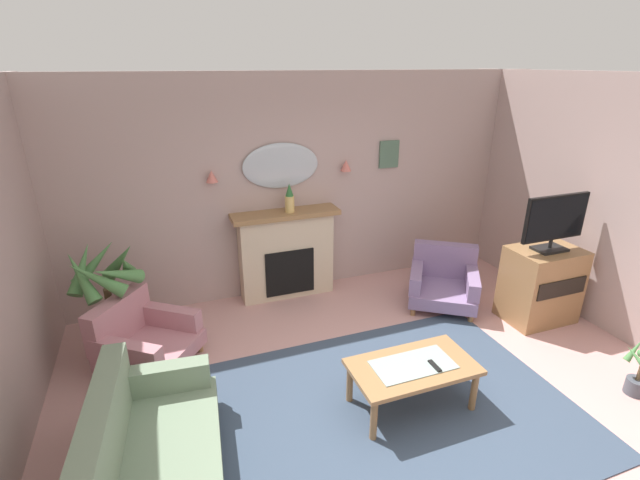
# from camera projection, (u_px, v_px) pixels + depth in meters

# --- Properties ---
(floor) EXTENTS (6.88, 6.53, 0.10)m
(floor) POSITION_uv_depth(u_px,v_px,m) (402.00, 429.00, 3.87)
(floor) COLOR #C6938E
(floor) RESTS_ON ground
(wall_back) EXTENTS (6.88, 0.10, 2.81)m
(wall_back) POSITION_uv_depth(u_px,v_px,m) (299.00, 187.00, 5.78)
(wall_back) COLOR #B29993
(wall_back) RESTS_ON ground
(patterned_rug) EXTENTS (3.20, 2.40, 0.01)m
(patterned_rug) POSITION_uv_depth(u_px,v_px,m) (391.00, 409.00, 4.02)
(patterned_rug) COLOR #38475B
(patterned_rug) RESTS_ON ground
(fireplace) EXTENTS (1.36, 0.36, 1.16)m
(fireplace) POSITION_uv_depth(u_px,v_px,m) (287.00, 255.00, 5.81)
(fireplace) COLOR beige
(fireplace) RESTS_ON ground
(mantel_vase_centre) EXTENTS (0.12, 0.12, 0.37)m
(mantel_vase_centre) POSITION_uv_depth(u_px,v_px,m) (290.00, 199.00, 5.53)
(mantel_vase_centre) COLOR tan
(mantel_vase_centre) RESTS_ON fireplace
(wall_mirror) EXTENTS (0.96, 0.06, 0.56)m
(wall_mirror) POSITION_uv_depth(u_px,v_px,m) (281.00, 166.00, 5.52)
(wall_mirror) COLOR #B2BCC6
(wall_sconce_left) EXTENTS (0.14, 0.14, 0.14)m
(wall_sconce_left) POSITION_uv_depth(u_px,v_px,m) (212.00, 176.00, 5.22)
(wall_sconce_left) COLOR #D17066
(wall_sconce_right) EXTENTS (0.14, 0.14, 0.14)m
(wall_sconce_right) POSITION_uv_depth(u_px,v_px,m) (346.00, 165.00, 5.77)
(wall_sconce_right) COLOR #D17066
(framed_picture) EXTENTS (0.28, 0.03, 0.36)m
(framed_picture) POSITION_uv_depth(u_px,v_px,m) (389.00, 154.00, 6.00)
(framed_picture) COLOR #4C6B56
(coffee_table) EXTENTS (1.10, 0.60, 0.45)m
(coffee_table) POSITION_uv_depth(u_px,v_px,m) (413.00, 370.00, 3.93)
(coffee_table) COLOR olive
(coffee_table) RESTS_ON ground
(tv_remote) EXTENTS (0.04, 0.16, 0.02)m
(tv_remote) POSITION_uv_depth(u_px,v_px,m) (435.00, 366.00, 3.88)
(tv_remote) COLOR black
(tv_remote) RESTS_ON coffee_table
(floral_couch) EXTENTS (1.02, 1.78, 0.76)m
(floral_couch) POSITION_uv_depth(u_px,v_px,m) (143.00, 461.00, 3.11)
(floral_couch) COLOR gray
(floral_couch) RESTS_ON ground
(armchair_near_fireplace) EXTENTS (1.14, 1.13, 0.71)m
(armchair_near_fireplace) POSITION_uv_depth(u_px,v_px,m) (142.00, 338.00, 4.53)
(armchair_near_fireplace) COLOR #B77A84
(armchair_near_fireplace) RESTS_ON ground
(armchair_beside_couch) EXTENTS (1.12, 1.13, 0.71)m
(armchair_beside_couch) POSITION_uv_depth(u_px,v_px,m) (443.00, 280.00, 5.73)
(armchair_beside_couch) COLOR gray
(armchair_beside_couch) RESTS_ON ground
(tv_cabinet) EXTENTS (0.80, 0.57, 0.90)m
(tv_cabinet) POSITION_uv_depth(u_px,v_px,m) (541.00, 284.00, 5.30)
(tv_cabinet) COLOR olive
(tv_cabinet) RESTS_ON ground
(tv_flatscreen) EXTENTS (0.84, 0.24, 0.65)m
(tv_flatscreen) POSITION_uv_depth(u_px,v_px,m) (555.00, 221.00, 4.99)
(tv_flatscreen) COLOR black
(tv_flatscreen) RESTS_ON tv_cabinet
(potted_plant_corner_palm) EXTENTS (0.79, 0.79, 1.20)m
(potted_plant_corner_palm) POSITION_uv_depth(u_px,v_px,m) (108.00, 296.00, 4.65)
(potted_plant_corner_palm) COLOR silver
(potted_plant_corner_palm) RESTS_ON ground
(potted_plant_small_fern) EXTENTS (0.27, 0.27, 0.54)m
(potted_plant_small_fern) POSITION_uv_depth(u_px,v_px,m) (640.00, 372.00, 4.13)
(potted_plant_small_fern) COLOR #474C56
(potted_plant_small_fern) RESTS_ON ground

